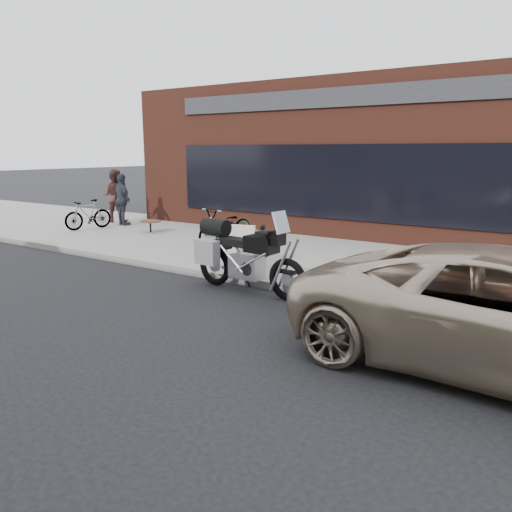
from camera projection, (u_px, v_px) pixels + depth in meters
name	position (u px, v px, depth m)	size (l,w,h in m)	color
ground	(133.00, 381.00, 5.58)	(120.00, 120.00, 0.00)	black
near_sidewalk	(366.00, 261.00, 11.27)	(44.00, 6.00, 0.15)	gray
storefront	(389.00, 159.00, 17.59)	(14.00, 10.07, 4.50)	#5D2B1E
motorcycle	(241.00, 256.00, 9.04)	(2.43, 0.78, 1.54)	black
bicycle_front	(226.00, 227.00, 12.62)	(0.65, 1.87, 0.98)	gray
bicycle_rear	(88.00, 215.00, 15.35)	(0.42, 1.50, 0.90)	gray
sandwich_sign	(243.00, 246.00, 10.37)	(0.65, 0.61, 0.88)	beige
cafe_table	(150.00, 222.00, 14.76)	(0.61, 0.61, 0.35)	black
cafe_patron_left	(115.00, 196.00, 16.82)	(0.86, 0.67, 1.77)	#4A2927
cafe_patron_right	(122.00, 200.00, 16.08)	(0.97, 0.41, 1.66)	#323440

